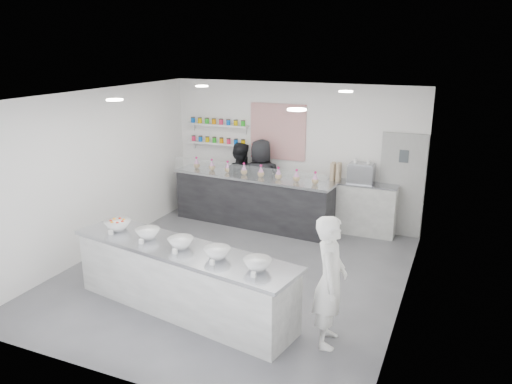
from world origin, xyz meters
TOP-DOWN VIEW (x-y plane):
  - floor at (0.00, 0.00)m, footprint 6.00×6.00m
  - ceiling at (0.00, 0.00)m, footprint 6.00×6.00m
  - back_wall at (0.00, 3.00)m, footprint 5.50×0.00m
  - left_wall at (-2.75, 0.00)m, footprint 0.00×6.00m
  - right_wall at (2.75, 0.00)m, footprint 0.00×6.00m
  - back_door at (2.30, 2.97)m, footprint 0.88×0.04m
  - pattern_panel at (-0.35, 2.98)m, footprint 1.25×0.03m
  - jar_shelf_lower at (-1.75, 2.90)m, footprint 1.45×0.22m
  - jar_shelf_upper at (-1.75, 2.90)m, footprint 1.45×0.22m
  - preserve_jars at (-1.75, 2.88)m, footprint 1.45×0.10m
  - downlight_0 at (-1.40, -1.00)m, footprint 0.24×0.24m
  - downlight_1 at (1.40, -1.00)m, footprint 0.24×0.24m
  - downlight_2 at (-1.40, 1.60)m, footprint 0.24×0.24m
  - downlight_3 at (1.40, 1.60)m, footprint 0.24×0.24m
  - prep_counter at (-0.17, -1.34)m, footprint 3.71×1.45m
  - back_bar at (-0.66, 2.32)m, footprint 3.58×0.92m
  - sneeze_guard at (-0.68, 2.01)m, footprint 3.48×0.28m
  - espresso_ledge at (1.55, 2.78)m, footprint 1.44×0.46m
  - espresso_machine at (1.52, 2.78)m, footprint 0.51×0.35m
  - cup_stacks at (1.00, 2.78)m, footprint 0.24×0.24m
  - prep_bowls at (-0.17, -1.34)m, footprint 3.00×0.98m
  - label_cards at (-0.08, -1.84)m, footprint 2.66×0.04m
  - cookie_bags at (-0.66, 2.32)m, footprint 2.94×0.36m
  - woman_prep at (2.00, -1.31)m, footprint 0.52×0.70m
  - staff_left at (-1.09, 2.60)m, footprint 0.91×0.75m
  - staff_right at (-0.57, 2.59)m, footprint 1.03×0.83m

SIDE VIEW (x-z plane):
  - floor at x=0.00m, z-range 0.00..0.00m
  - prep_counter at x=-0.17m, z-range 0.00..0.99m
  - espresso_ledge at x=1.55m, z-range 0.00..1.07m
  - back_bar at x=-0.66m, z-range 0.00..1.10m
  - staff_left at x=-1.09m, z-range 0.00..1.73m
  - woman_prep at x=2.00m, z-range 0.00..1.75m
  - staff_right at x=-0.57m, z-range 0.00..1.84m
  - label_cards at x=-0.08m, z-range 0.99..1.06m
  - back_door at x=2.30m, z-range 0.00..2.10m
  - prep_bowls at x=-0.17m, z-range 0.99..1.14m
  - cookie_bags at x=-0.66m, z-range 1.10..1.36m
  - sneeze_guard at x=-0.68m, z-range 1.10..1.40m
  - cup_stacks at x=1.00m, z-range 1.07..1.43m
  - espresso_machine at x=1.52m, z-range 1.07..1.46m
  - back_wall at x=0.00m, z-range -1.25..4.25m
  - left_wall at x=-2.75m, z-range -1.50..4.50m
  - right_wall at x=2.75m, z-range -1.50..4.50m
  - jar_shelf_lower at x=-1.75m, z-range 1.58..1.62m
  - preserve_jars at x=-1.75m, z-range 1.60..2.16m
  - pattern_panel at x=-0.35m, z-range 1.35..2.55m
  - jar_shelf_upper at x=-1.75m, z-range 2.00..2.04m
  - downlight_0 at x=-1.40m, z-range 2.97..2.99m
  - downlight_1 at x=1.40m, z-range 2.97..2.99m
  - downlight_2 at x=-1.40m, z-range 2.97..2.99m
  - downlight_3 at x=1.40m, z-range 2.97..2.99m
  - ceiling at x=0.00m, z-range 3.00..3.00m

